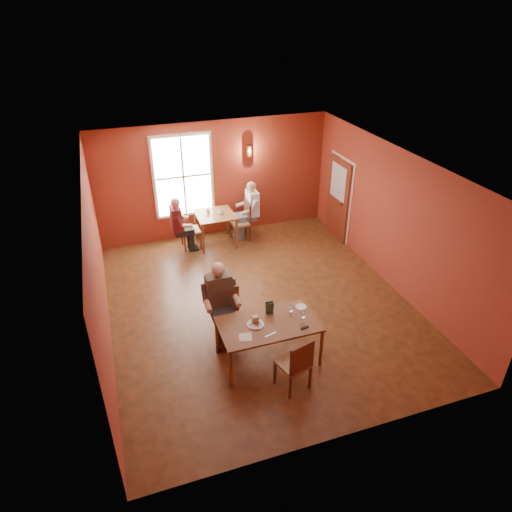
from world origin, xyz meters
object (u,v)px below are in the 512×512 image
object	(u,v)px
second_table	(216,229)
chair_diner_maroon	(190,229)
chair_diner_white	(240,221)
chair_diner_main	(230,319)
main_table	(268,341)
chair_empty	(293,363)
diner_white	(241,214)
diner_maroon	(189,223)
diner_main	(230,310)

from	to	relation	value
second_table	chair_diner_maroon	xyz separation A→B (m)	(-0.65, 0.00, 0.09)
chair_diner_white	chair_diner_main	bearing A→B (deg)	160.40
main_table	chair_diner_main	xyz separation A→B (m)	(-0.50, 0.65, 0.14)
main_table	chair_diner_main	world-z (taller)	chair_diner_main
chair_diner_main	chair_empty	xyz separation A→B (m)	(0.66, -1.38, -0.03)
chair_empty	diner_white	bearing A→B (deg)	66.15
main_table	diner_maroon	size ratio (longest dim) A/B	1.22
diner_main	diner_white	size ratio (longest dim) A/B	1.02
diner_maroon	main_table	bearing A→B (deg)	5.83
main_table	diner_white	size ratio (longest dim) A/B	1.15
diner_main	second_table	xyz separation A→B (m)	(0.72, 3.88, -0.34)
chair_diner_main	diner_main	size ratio (longest dim) A/B	0.71
chair_diner_white	chair_empty	bearing A→B (deg)	172.22
chair_diner_maroon	diner_white	bearing A→B (deg)	90.00
main_table	chair_empty	bearing A→B (deg)	-77.89
chair_diner_white	diner_white	bearing A→B (deg)	-90.00
diner_white	chair_diner_maroon	xyz separation A→B (m)	(-1.33, 0.00, -0.23)
diner_main	chair_empty	xyz separation A→B (m)	(0.66, -1.35, -0.25)
chair_diner_white	chair_diner_maroon	size ratio (longest dim) A/B	1.04
diner_white	chair_diner_maroon	size ratio (longest dim) A/B	1.46
chair_diner_main	chair_diner_white	bearing A→B (deg)	-109.60
second_table	chair_diner_maroon	world-z (taller)	chair_diner_maroon
chair_diner_main	chair_diner_white	world-z (taller)	chair_diner_main
chair_diner_main	chair_empty	distance (m)	1.53
second_table	chair_diner_white	xyz separation A→B (m)	(0.65, 0.00, 0.11)
chair_diner_main	diner_white	size ratio (longest dim) A/B	0.73
chair_diner_maroon	chair_diner_main	bearing A→B (deg)	-1.05
second_table	chair_diner_maroon	bearing A→B (deg)	180.00
chair_diner_maroon	diner_maroon	world-z (taller)	diner_maroon
diner_main	diner_white	world-z (taller)	diner_main
chair_diner_maroon	diner_maroon	bearing A→B (deg)	-90.00
chair_diner_main	diner_main	xyz separation A→B (m)	(0.00, -0.03, 0.22)
diner_white	chair_diner_maroon	bearing A→B (deg)	90.00
main_table	diner_white	bearing A→B (deg)	78.68
main_table	diner_white	world-z (taller)	diner_white
chair_diner_main	diner_maroon	bearing A→B (deg)	-90.60
main_table	chair_diner_maroon	size ratio (longest dim) A/B	1.68
diner_main	main_table	bearing A→B (deg)	128.88
main_table	chair_diner_white	distance (m)	4.58
chair_diner_main	chair_diner_white	size ratio (longest dim) A/B	1.03
chair_empty	diner_maroon	world-z (taller)	diner_maroon
diner_main	second_table	bearing A→B (deg)	-100.52
diner_main	chair_diner_white	world-z (taller)	diner_main
chair_diner_maroon	diner_main	bearing A→B (deg)	-1.04
diner_main	chair_diner_white	distance (m)	4.12
chair_diner_main	second_table	bearing A→B (deg)	-100.60
chair_empty	chair_diner_main	bearing A→B (deg)	99.70
chair_diner_main	chair_diner_white	xyz separation A→B (m)	(1.37, 3.85, -0.02)
diner_main	chair_diner_maroon	bearing A→B (deg)	-91.04
chair_diner_maroon	diner_maroon	distance (m)	0.19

